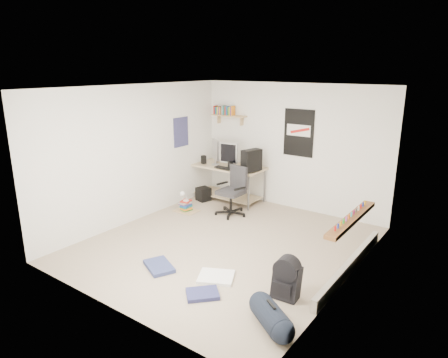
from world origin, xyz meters
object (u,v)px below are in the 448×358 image
Objects in this scene: desk at (225,183)px; book_stack at (186,204)px; office_chair at (231,191)px; backpack at (287,282)px; duffel_bag at (271,316)px.

book_stack is at bearing -108.82° from desk.
backpack is (2.22, -1.96, -0.29)m from office_chair.
duffel_bag is at bearing -36.16° from office_chair.
backpack is 0.68m from duffel_bag.
duffel_bag reaches higher than book_stack.
backpack is (2.87, -2.68, -0.16)m from desk.
office_chair is at bearing 166.61° from duffel_bag.
duffel_bag is 1.37× the size of book_stack.
backpack is at bearing -27.48° from book_stack.
office_chair is 1.75× the size of duffel_bag.
duffel_bag is 3.92m from book_stack.
desk is 3.93m from backpack.
office_chair is at bearing 23.88° from book_stack.
office_chair is 2.98m from backpack.
office_chair is 2.39× the size of book_stack.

